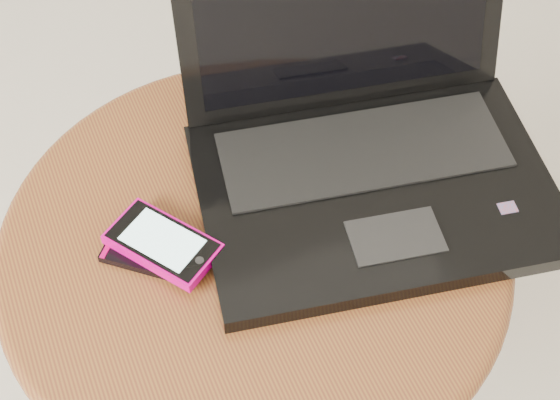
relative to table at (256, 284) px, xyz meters
name	(u,v)px	position (x,y,z in m)	size (l,w,h in m)	color
table	(256,284)	(0.00, 0.00, 0.00)	(0.56, 0.56, 0.44)	#5F2F14
laptop	(366,138)	(0.15, 0.04, 0.14)	(0.43, 0.40, 0.25)	black
phone_black	(154,251)	(-0.11, 0.02, 0.10)	(0.11, 0.11, 0.01)	black
phone_pink	(163,243)	(-0.10, 0.02, 0.11)	(0.12, 0.13, 0.01)	#DC0082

